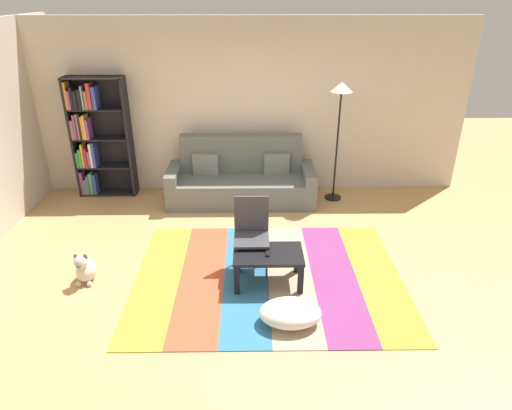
{
  "coord_description": "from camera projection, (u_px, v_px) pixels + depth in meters",
  "views": [
    {
      "loc": [
        -0.01,
        -4.43,
        3.01
      ],
      "look_at": [
        0.06,
        0.47,
        0.65
      ],
      "focal_mm": 31.25,
      "sensor_mm": 36.0,
      "label": 1
    }
  ],
  "objects": [
    {
      "name": "bookshelf",
      "position": [
        94.0,
        136.0,
        6.92
      ],
      "size": [
        0.9,
        0.28,
        1.88
      ],
      "color": "black",
      "rests_on": "ground_plane"
    },
    {
      "name": "folding_chair",
      "position": [
        251.0,
        228.0,
        5.14
      ],
      "size": [
        0.4,
        0.4,
        0.9
      ],
      "rotation": [
        0.0,
        0.0,
        -0.84
      ],
      "color": "#38383D",
      "rests_on": "ground_plane"
    },
    {
      "name": "tv_remote",
      "position": [
        268.0,
        253.0,
        4.91
      ],
      "size": [
        0.06,
        0.15,
        0.02
      ],
      "primitive_type": "cube",
      "rotation": [
        0.0,
        0.0,
        -0.14
      ],
      "color": "black",
      "rests_on": "coffee_table"
    },
    {
      "name": "couch",
      "position": [
        241.0,
        180.0,
        6.97
      ],
      "size": [
        2.26,
        0.8,
        1.0
      ],
      "color": "#59605B",
      "rests_on": "ground_plane"
    },
    {
      "name": "standing_lamp",
      "position": [
        340.0,
        103.0,
        6.51
      ],
      "size": [
        0.32,
        0.32,
        1.83
      ],
      "color": "black",
      "rests_on": "ground_plane"
    },
    {
      "name": "dog",
      "position": [
        85.0,
        269.0,
        5.06
      ],
      "size": [
        0.22,
        0.35,
        0.4
      ],
      "color": "beige",
      "rests_on": "ground_plane"
    },
    {
      "name": "rug",
      "position": [
        268.0,
        277.0,
        5.18
      ],
      "size": [
        3.08,
        2.36,
        0.01
      ],
      "color": "gold",
      "rests_on": "ground_plane"
    },
    {
      "name": "back_wall",
      "position": [
        251.0,
        108.0,
        7.01
      ],
      "size": [
        6.8,
        0.1,
        2.7
      ],
      "primitive_type": "cube",
      "color": "beige",
      "rests_on": "ground_plane"
    },
    {
      "name": "ground_plane",
      "position": [
        252.0,
        271.0,
        5.3
      ],
      "size": [
        14.0,
        14.0,
        0.0
      ],
      "primitive_type": "plane",
      "color": "tan"
    },
    {
      "name": "coffee_table",
      "position": [
        268.0,
        258.0,
        4.95
      ],
      "size": [
        0.77,
        0.49,
        0.39
      ],
      "color": "black",
      "rests_on": "rug"
    },
    {
      "name": "pouf",
      "position": [
        290.0,
        313.0,
        4.42
      ],
      "size": [
        0.62,
        0.43,
        0.24
      ],
      "primitive_type": "ellipsoid",
      "color": "white",
      "rests_on": "rug"
    }
  ]
}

